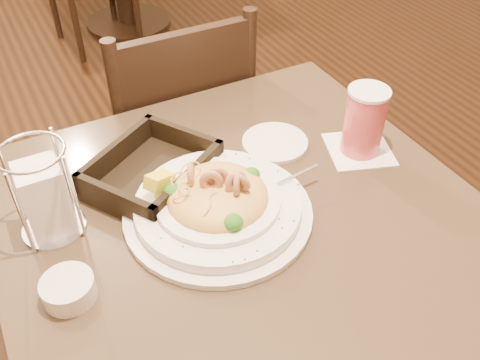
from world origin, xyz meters
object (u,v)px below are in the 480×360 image
side_plate (275,142)px  pasta_bowl (217,203)px  dining_chair_near (176,142)px  bread_basket (153,174)px  main_table (244,295)px  drink_glass (364,122)px  napkin_caddy (45,197)px  butter_ramekin (68,289)px

side_plate → pasta_bowl: bearing=-146.1°
dining_chair_near → bread_basket: (-0.21, -0.43, 0.28)m
main_table → pasta_bowl: (-0.04, 0.03, 0.27)m
dining_chair_near → drink_glass: (0.23, -0.54, 0.33)m
pasta_bowl → drink_glass: size_ratio=2.32×
dining_chair_near → drink_glass: bearing=113.3°
bread_basket → side_plate: bearing=-1.2°
drink_glass → side_plate: 0.20m
main_table → pasta_bowl: bearing=144.1°
dining_chair_near → napkin_caddy: bearing=48.4°
dining_chair_near → napkin_caddy: 0.71m
dining_chair_near → pasta_bowl: size_ratio=2.34×
main_table → napkin_caddy: 0.48m
drink_glass → side_plate: drink_glass is taller
butter_ramekin → pasta_bowl: bearing=10.8°
main_table → pasta_bowl: 0.28m
bread_basket → main_table: bearing=-56.9°
main_table → bread_basket: size_ratio=2.97×
drink_glass → butter_ramekin: drink_glass is taller
dining_chair_near → bread_basket: dining_chair_near is taller
dining_chair_near → butter_ramekin: (-0.43, -0.63, 0.28)m
drink_glass → butter_ramekin: 0.67m
main_table → butter_ramekin: (-0.34, -0.03, 0.26)m
bread_basket → drink_glass: bearing=-14.3°
drink_glass → napkin_caddy: 0.65m
pasta_bowl → bread_basket: pasta_bowl is taller
pasta_bowl → side_plate: size_ratio=2.73×
side_plate → butter_ramekin: bearing=-158.6°
bread_basket → side_plate: bread_basket is taller
main_table → dining_chair_near: dining_chair_near is taller
butter_ramekin → side_plate: bearing=21.4°
butter_ramekin → bread_basket: bearing=42.5°
side_plate → napkin_caddy: bearing=-176.4°
pasta_bowl → napkin_caddy: bearing=158.7°
pasta_bowl → drink_glass: drink_glass is taller
drink_glass → butter_ramekin: (-0.66, -0.09, -0.06)m
dining_chair_near → main_table: bearing=81.7°
bread_basket → butter_ramekin: bearing=-137.5°
drink_glass → napkin_caddy: size_ratio=0.93×
drink_glass → napkin_caddy: bearing=173.5°
main_table → pasta_bowl: pasta_bowl is taller
main_table → bread_basket: 0.34m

